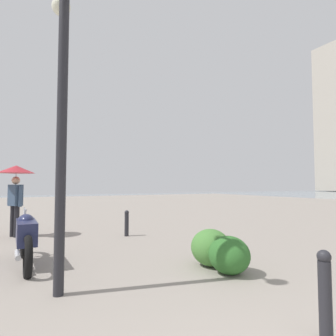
{
  "coord_description": "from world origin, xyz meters",
  "views": [
    {
      "loc": [
        -0.3,
        1.71,
        1.5
      ],
      "look_at": [
        10.29,
        -3.93,
        2.17
      ],
      "focal_mm": 30.59,
      "sensor_mm": 36.0,
      "label": 1
    }
  ],
  "objects_px": {
    "bollard_near": "(325,294)",
    "pedestrian": "(16,180)",
    "motorcycle": "(26,238)",
    "lamppost": "(63,86)",
    "bollard_mid": "(127,223)"
  },
  "relations": [
    {
      "from": "motorcycle",
      "to": "bollard_near",
      "type": "bearing_deg",
      "value": -150.01
    },
    {
      "from": "motorcycle",
      "to": "bollard_near",
      "type": "distance_m",
      "value": 4.89
    },
    {
      "from": "bollard_near",
      "to": "pedestrian",
      "type": "bearing_deg",
      "value": 19.27
    },
    {
      "from": "motorcycle",
      "to": "pedestrian",
      "type": "relative_size",
      "value": 1.07
    },
    {
      "from": "bollard_near",
      "to": "motorcycle",
      "type": "bearing_deg",
      "value": 29.99
    },
    {
      "from": "motorcycle",
      "to": "bollard_mid",
      "type": "height_order",
      "value": "motorcycle"
    },
    {
      "from": "lamppost",
      "to": "pedestrian",
      "type": "relative_size",
      "value": 2.14
    },
    {
      "from": "pedestrian",
      "to": "motorcycle",
      "type": "bearing_deg",
      "value": -176.7
    },
    {
      "from": "motorcycle",
      "to": "bollard_near",
      "type": "height_order",
      "value": "motorcycle"
    },
    {
      "from": "lamppost",
      "to": "bollard_near",
      "type": "height_order",
      "value": "lamppost"
    },
    {
      "from": "lamppost",
      "to": "pedestrian",
      "type": "xyz_separation_m",
      "value": [
        5.12,
        0.54,
        -1.27
      ]
    },
    {
      "from": "motorcycle",
      "to": "pedestrian",
      "type": "xyz_separation_m",
      "value": [
        3.3,
        0.19,
        1.1
      ]
    },
    {
      "from": "pedestrian",
      "to": "lamppost",
      "type": "bearing_deg",
      "value": -173.94
    },
    {
      "from": "lamppost",
      "to": "bollard_near",
      "type": "xyz_separation_m",
      "value": [
        -2.41,
        -2.09,
        -2.42
      ]
    },
    {
      "from": "pedestrian",
      "to": "bollard_mid",
      "type": "xyz_separation_m",
      "value": [
        -1.38,
        -2.86,
        -1.21
      ]
    }
  ]
}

